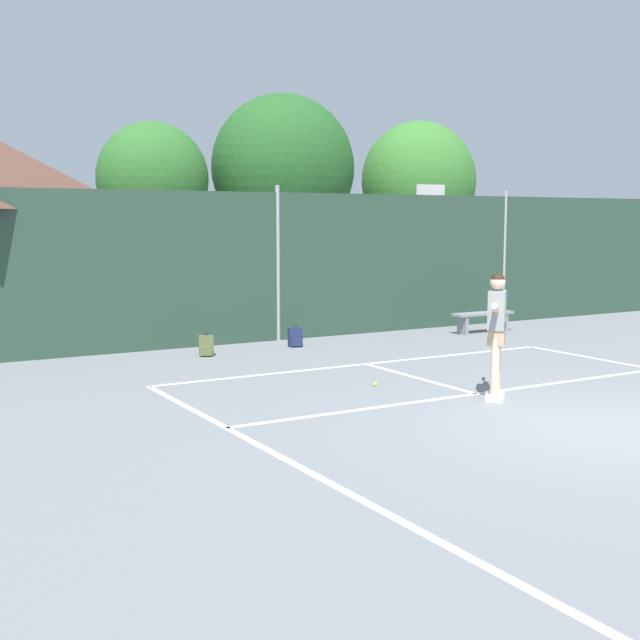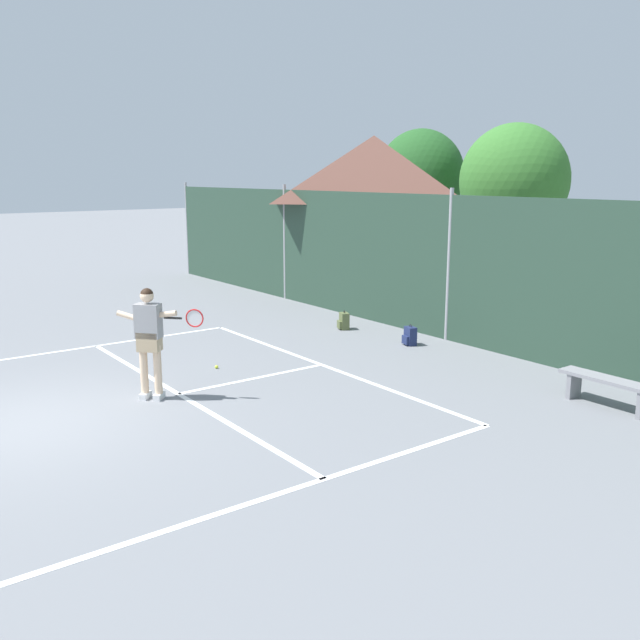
# 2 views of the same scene
# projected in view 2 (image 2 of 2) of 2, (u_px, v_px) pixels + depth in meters

# --- Properties ---
(ground_plane) EXTENTS (120.00, 120.00, 0.00)m
(ground_plane) POSITION_uv_depth(u_px,v_px,m) (24.00, 425.00, 10.06)
(ground_plane) COLOR slate
(court_markings) EXTENTS (8.30, 11.10, 0.01)m
(court_markings) POSITION_uv_depth(u_px,v_px,m) (68.00, 416.00, 10.44)
(court_markings) COLOR white
(court_markings) RESTS_ON ground
(chainlink_fence) EXTENTS (26.09, 0.09, 3.35)m
(chainlink_fence) POSITION_uv_depth(u_px,v_px,m) (449.00, 269.00, 14.97)
(chainlink_fence) COLOR #284233
(chainlink_fence) RESTS_ON ground
(clubhouse_building) EXTENTS (5.71, 5.48, 4.81)m
(clubhouse_building) POSITION_uv_depth(u_px,v_px,m) (373.00, 211.00, 21.40)
(clubhouse_building) COLOR silver
(clubhouse_building) RESTS_ON ground
(tennis_player) EXTENTS (1.01, 1.10, 1.85)m
(tennis_player) POSITION_uv_depth(u_px,v_px,m) (150.00, 333.00, 11.03)
(tennis_player) COLOR silver
(tennis_player) RESTS_ON ground
(tennis_ball) EXTENTS (0.07, 0.07, 0.07)m
(tennis_ball) POSITION_uv_depth(u_px,v_px,m) (217.00, 367.00, 13.00)
(tennis_ball) COLOR #CCE033
(tennis_ball) RESTS_ON ground
(backpack_olive) EXTENTS (0.33, 0.31, 0.46)m
(backpack_olive) POSITION_uv_depth(u_px,v_px,m) (344.00, 321.00, 16.28)
(backpack_olive) COLOR #566038
(backpack_olive) RESTS_ON ground
(backpack_navy) EXTENTS (0.32, 0.30, 0.46)m
(backpack_navy) POSITION_uv_depth(u_px,v_px,m) (410.00, 336.00, 14.77)
(backpack_navy) COLOR navy
(backpack_navy) RESTS_ON ground
(courtside_bench) EXTENTS (1.60, 0.36, 0.48)m
(courtside_bench) POSITION_uv_depth(u_px,v_px,m) (608.00, 385.00, 10.79)
(courtside_bench) COLOR gray
(courtside_bench) RESTS_ON ground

